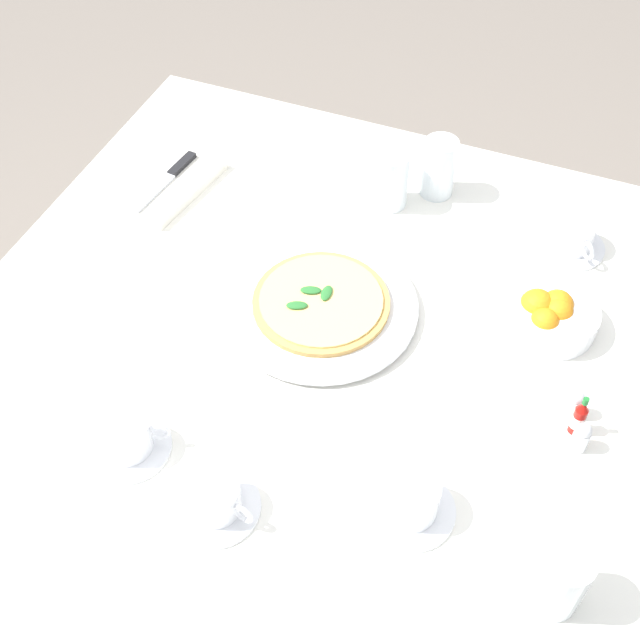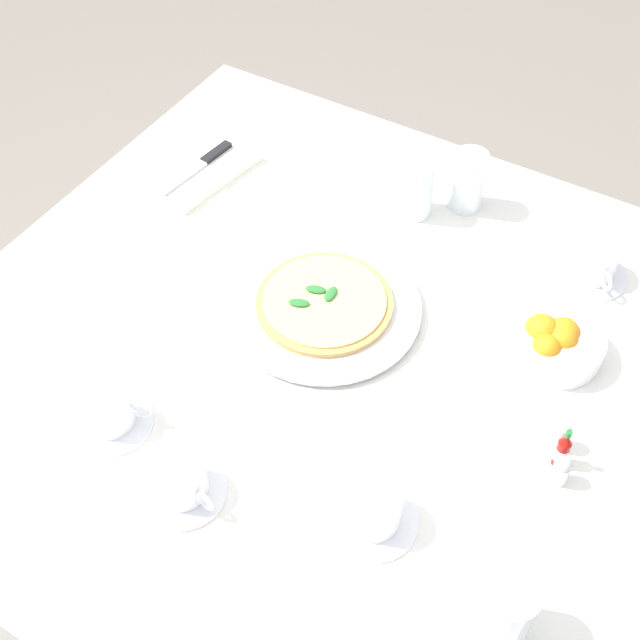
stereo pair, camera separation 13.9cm
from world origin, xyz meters
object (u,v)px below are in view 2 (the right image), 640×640
Objects in this scene: water_glass_near_right at (505,612)px; salt_shaker at (561,471)px; water_glass_center_back at (416,191)px; pepper_shaker at (561,437)px; coffee_cup_far_right at (110,412)px; coffee_cup_back_corner at (594,265)px; hot_sauce_bottle at (562,450)px; dinner_knife at (199,165)px; citrus_bowl at (555,342)px; pizza_plate at (324,307)px; pizza at (324,302)px; water_glass_left_edge at (467,184)px; napkin_folded at (201,170)px; coffee_cup_far_left at (374,510)px; coffee_cup_right_edge at (182,483)px.

salt_shaker is at bearing -177.83° from water_glass_near_right.
pepper_shaker is at bearing 49.14° from water_glass_center_back.
coffee_cup_far_right is 2.31× the size of pepper_shaker.
coffee_cup_back_corner is 1.57× the size of hot_sauce_bottle.
hot_sauce_bottle is at bearing 79.44° from dinner_knife.
salt_shaker is (0.22, 0.09, -0.00)m from citrus_bowl.
pizza_plate is at bearing -127.18° from water_glass_near_right.
hot_sauce_bottle is (0.39, 0.43, -0.02)m from water_glass_center_back.
dinner_knife is at bearing -73.94° from water_glass_center_back.
water_glass_left_edge reaches higher than pizza.
dinner_knife is (-0.55, -0.87, -0.03)m from water_glass_near_right.
water_glass_left_edge is at bearing -102.22° from coffee_cup_back_corner.
napkin_folded is at bearing -95.92° from citrus_bowl.
coffee_cup_back_corner is 0.78m from dinner_knife.
napkin_folded is 2.87× the size of hot_sauce_bottle.
coffee_cup_far_left is 1.08× the size of water_glass_left_edge.
coffee_cup_far_right is at bearing -19.40° from water_glass_left_edge.
water_glass_near_right is (0.73, 0.38, -0.00)m from water_glass_left_edge.
pepper_shaker is (0.05, 0.44, 0.01)m from pizza_plate.
water_glass_center_back is at bearing -130.86° from pepper_shaker.
pizza is 0.46m from hot_sauce_bottle.
coffee_cup_far_left is at bearing 111.12° from coffee_cup_right_edge.
water_glass_left_edge reaches higher than water_glass_center_back.
pizza_plate is 0.40m from coffee_cup_far_left.
hot_sauce_bottle reaches higher than coffee_cup_far_right.
coffee_cup_right_edge is 1.59× the size of hot_sauce_bottle.
hot_sauce_bottle reaches higher than coffee_cup_back_corner.
coffee_cup_right_edge is 0.56m from pepper_shaker.
coffee_cup_far_left is 0.43m from coffee_cup_far_right.
pizza is at bearing -14.05° from water_glass_left_edge.
water_glass_center_back reaches higher than coffee_cup_right_edge.
hot_sauce_bottle is (0.19, 0.08, 0.01)m from citrus_bowl.
coffee_cup_back_corner is 0.68m from water_glass_near_right.
coffee_cup_back_corner reaches higher than dinner_knife.
citrus_bowl is (-0.11, 0.37, 0.00)m from pizza.
pepper_shaker is at bearing -174.45° from water_glass_near_right.
salt_shaker is (0.42, 0.44, -0.02)m from water_glass_center_back.
water_glass_center_back is at bearing -132.30° from hot_sauce_bottle.
hot_sauce_bottle is at bearing 79.65° from pizza_plate.
water_glass_center_back is (-0.31, 0.02, 0.04)m from pizza_plate.
pepper_shaker reaches higher than dinner_knife.
water_glass_center_back is at bearing -133.61° from salt_shaker.
coffee_cup_far_right is 0.72m from citrus_bowl.
water_glass_near_right is at bearing 52.84° from pizza.
coffee_cup_far_left is 0.28m from coffee_cup_right_edge.
pizza is at bearing -73.04° from citrus_bowl.
coffee_cup_right_edge is 0.79m from water_glass_left_edge.
water_glass_left_edge reaches higher than dinner_knife.
water_glass_near_right reaches higher than coffee_cup_right_edge.
coffee_cup_far_right is at bearing -68.04° from salt_shaker.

